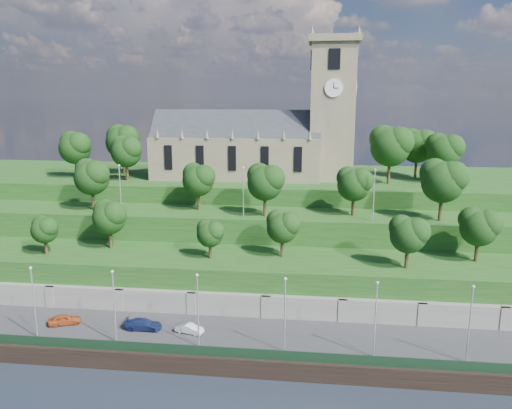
# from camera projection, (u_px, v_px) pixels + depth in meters

# --- Properties ---
(ground) EXTENTS (320.00, 320.00, 0.00)m
(ground) POSITION_uv_depth(u_px,v_px,m) (212.00, 375.00, 56.03)
(ground) COLOR #1C222C
(ground) RESTS_ON ground
(promenade) EXTENTS (160.00, 12.00, 2.00)m
(promenade) POSITION_uv_depth(u_px,v_px,m) (221.00, 341.00, 61.64)
(promenade) COLOR #2D2D30
(promenade) RESTS_ON ground
(quay_wall) EXTENTS (160.00, 0.50, 2.20)m
(quay_wall) POSITION_uv_depth(u_px,v_px,m) (211.00, 366.00, 55.74)
(quay_wall) COLOR black
(quay_wall) RESTS_ON ground
(fence) EXTENTS (160.00, 0.10, 1.20)m
(fence) POSITION_uv_depth(u_px,v_px,m) (212.00, 351.00, 56.05)
(fence) COLOR #16331E
(fence) RESTS_ON promenade
(retaining_wall) EXTENTS (160.00, 2.10, 5.00)m
(retaining_wall) POSITION_uv_depth(u_px,v_px,m) (229.00, 310.00, 67.11)
(retaining_wall) COLOR slate
(retaining_wall) RESTS_ON ground
(embankment_lower) EXTENTS (160.00, 12.00, 8.00)m
(embankment_lower) POSITION_uv_depth(u_px,v_px,m) (236.00, 283.00, 72.63)
(embankment_lower) COLOR #1B4316
(embankment_lower) RESTS_ON ground
(embankment_upper) EXTENTS (160.00, 10.00, 12.00)m
(embankment_upper) POSITION_uv_depth(u_px,v_px,m) (246.00, 247.00, 82.88)
(embankment_upper) COLOR #1B4316
(embankment_upper) RESTS_ON ground
(hilltop) EXTENTS (160.00, 32.00, 15.00)m
(hilltop) POSITION_uv_depth(u_px,v_px,m) (260.00, 210.00, 102.93)
(hilltop) COLOR #1B4316
(hilltop) RESTS_ON ground
(church) EXTENTS (38.60, 12.35, 27.60)m
(church) POSITION_uv_depth(u_px,v_px,m) (262.00, 139.00, 95.72)
(church) COLOR #6F654E
(church) RESTS_ON hilltop
(trees_lower) EXTENTS (66.41, 8.97, 7.64)m
(trees_lower) POSITION_uv_depth(u_px,v_px,m) (279.00, 225.00, 70.42)
(trees_lower) COLOR #312513
(trees_lower) RESTS_ON embankment_lower
(trees_upper) EXTENTS (62.45, 8.79, 9.46)m
(trees_upper) POSITION_uv_depth(u_px,v_px,m) (278.00, 179.00, 78.78)
(trees_upper) COLOR #312513
(trees_upper) RESTS_ON embankment_upper
(trees_hilltop) EXTENTS (76.06, 16.01, 10.57)m
(trees_hilltop) POSITION_uv_depth(u_px,v_px,m) (271.00, 145.00, 94.37)
(trees_hilltop) COLOR #312513
(trees_hilltop) RESTS_ON hilltop
(lamp_posts_promenade) EXTENTS (60.36, 0.36, 9.04)m
(lamp_posts_promenade) POSITION_uv_depth(u_px,v_px,m) (198.00, 306.00, 57.15)
(lamp_posts_promenade) COLOR #B2B2B7
(lamp_posts_promenade) RESTS_ON promenade
(lamp_posts_upper) EXTENTS (40.36, 0.36, 8.00)m
(lamp_posts_upper) POSITION_uv_depth(u_px,v_px,m) (243.00, 188.00, 77.69)
(lamp_posts_upper) COLOR #B2B2B7
(lamp_posts_upper) RESTS_ON embankment_upper
(car_left) EXTENTS (4.26, 3.00, 1.35)m
(car_left) POSITION_uv_depth(u_px,v_px,m) (65.00, 319.00, 63.86)
(car_left) COLOR #A7441B
(car_left) RESTS_ON promenade
(car_middle) EXTENTS (3.72, 1.99, 1.17)m
(car_middle) POSITION_uv_depth(u_px,v_px,m) (189.00, 328.00, 61.56)
(car_middle) COLOR #B1B3B6
(car_middle) RESTS_ON promenade
(car_right) EXTENTS (4.70, 2.01, 1.35)m
(car_right) POSITION_uv_depth(u_px,v_px,m) (143.00, 324.00, 62.51)
(car_right) COLOR #16204D
(car_right) RESTS_ON promenade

